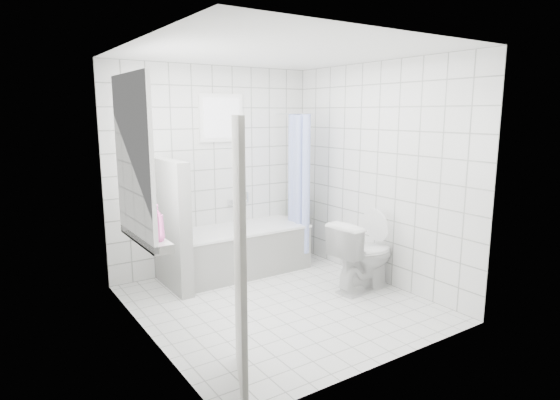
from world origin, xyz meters
TOP-DOWN VIEW (x-y plane):
  - ground at (0.00, 0.00)m, footprint 3.00×3.00m
  - ceiling at (0.00, 0.00)m, footprint 3.00×3.00m
  - wall_back at (0.00, 1.50)m, footprint 2.80×0.02m
  - wall_front at (0.00, -1.50)m, footprint 2.80×0.02m
  - wall_left at (-1.40, 0.00)m, footprint 0.02×3.00m
  - wall_right at (1.40, 0.00)m, footprint 0.02×3.00m
  - window_left at (-1.35, 0.30)m, footprint 0.01×0.90m
  - window_back at (0.10, 1.46)m, footprint 0.50×0.01m
  - window_sill at (-1.31, 0.30)m, footprint 0.18×1.02m
  - door at (-1.08, -1.12)m, footprint 0.37×0.74m
  - bathtub at (0.16, 1.12)m, footprint 1.71×0.77m
  - partition_wall at (-0.76, 1.07)m, footprint 0.15×0.85m
  - tiled_ledge at (1.24, 1.38)m, footprint 0.40×0.24m
  - toilet at (1.03, -0.20)m, footprint 0.84×0.52m
  - curtain_rod at (0.95, 1.10)m, footprint 0.02×0.80m
  - shower_curtain at (0.95, 0.97)m, footprint 0.14×0.48m
  - tub_faucet at (0.26, 1.46)m, footprint 0.18×0.06m
  - sill_bottles at (-1.30, 0.19)m, footprint 0.17×0.59m
  - ledge_bottles at (1.25, 1.34)m, footprint 0.19×0.15m

SIDE VIEW (x-z plane):
  - ground at x=0.00m, z-range 0.00..0.00m
  - tiled_ledge at x=1.24m, z-range 0.00..0.55m
  - bathtub at x=0.16m, z-range 0.00..0.58m
  - toilet at x=1.03m, z-range 0.00..0.82m
  - ledge_bottles at x=1.25m, z-range 0.53..0.81m
  - partition_wall at x=-0.76m, z-range 0.00..1.50m
  - tub_faucet at x=0.26m, z-range 0.82..0.88m
  - window_sill at x=-1.31m, z-range 0.82..0.90m
  - door at x=-1.08m, z-range 0.00..2.00m
  - sill_bottles at x=-1.30m, z-range 0.88..1.20m
  - shower_curtain at x=0.95m, z-range 0.21..1.99m
  - wall_back at x=0.00m, z-range 0.00..2.60m
  - wall_front at x=0.00m, z-range 0.00..2.60m
  - wall_left at x=-1.40m, z-range 0.00..2.60m
  - wall_right at x=1.40m, z-range 0.00..2.60m
  - window_left at x=-1.35m, z-range 0.90..2.30m
  - window_back at x=0.10m, z-range 1.70..2.20m
  - curtain_rod at x=0.95m, z-range 1.99..2.01m
  - ceiling at x=0.00m, z-range 2.60..2.60m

